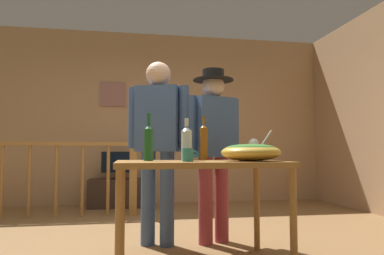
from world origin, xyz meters
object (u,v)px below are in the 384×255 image
(tv_console, at_px, (118,193))
(mug_red, at_px, (236,155))
(serving_table, at_px, (199,172))
(wine_glass, at_px, (254,145))
(wine_bottle_green, at_px, (149,142))
(flat_screen_tv, at_px, (119,163))
(person_standing_left, at_px, (158,135))
(person_standing_right, at_px, (213,139))
(framed_picture, at_px, (113,94))
(mug_teal, at_px, (188,155))
(wine_bottle_clear, at_px, (187,143))
(wine_bottle_amber, at_px, (204,141))
(salad_bowl, at_px, (251,151))
(stair_railing, at_px, (60,170))

(tv_console, bearing_deg, mug_red, -68.85)
(serving_table, bearing_deg, wine_glass, 24.38)
(tv_console, relative_size, wine_bottle_green, 2.50)
(tv_console, bearing_deg, flat_screen_tv, -90.00)
(tv_console, relative_size, wine_glass, 5.00)
(person_standing_left, distance_m, person_standing_right, 0.52)
(serving_table, bearing_deg, person_standing_left, 111.85)
(tv_console, bearing_deg, framed_picture, 112.60)
(framed_picture, distance_m, mug_teal, 3.64)
(wine_bottle_green, xyz_separation_m, mug_teal, (0.26, -0.24, -0.10))
(person_standing_left, height_order, person_standing_right, person_standing_left)
(wine_bottle_green, height_order, mug_teal, wine_bottle_green)
(mug_red, distance_m, person_standing_right, 0.43)
(framed_picture, distance_m, serving_table, 3.54)
(wine_bottle_clear, xyz_separation_m, wine_bottle_amber, (0.20, 0.33, 0.02))
(framed_picture, xyz_separation_m, wine_bottle_green, (0.43, -3.20, -0.86))
(flat_screen_tv, distance_m, mug_teal, 3.17)
(wine_glass, height_order, person_standing_left, person_standing_left)
(person_standing_left, bearing_deg, mug_teal, 121.25)
(serving_table, height_order, salad_bowl, salad_bowl)
(salad_bowl, height_order, wine_bottle_green, wine_bottle_green)
(tv_console, height_order, serving_table, serving_table)
(wine_bottle_clear, xyz_separation_m, wine_bottle_green, (-0.27, 0.13, 0.01))
(flat_screen_tv, xyz_separation_m, mug_red, (1.05, -2.69, 0.15))
(framed_picture, height_order, wine_bottle_green, framed_picture)
(stair_railing, height_order, wine_glass, stair_railing)
(mug_red, relative_size, mug_teal, 1.01)
(salad_bowl, bearing_deg, tv_console, 108.76)
(person_standing_right, bearing_deg, wine_bottle_amber, 44.67)
(mug_red, bearing_deg, person_standing_right, 105.12)
(tv_console, xyz_separation_m, mug_teal, (0.57, -3.15, 0.61))
(wine_bottle_green, height_order, person_standing_left, person_standing_left)
(wine_glass, distance_m, mug_teal, 0.74)
(stair_railing, xyz_separation_m, mug_red, (1.78, -1.99, 0.21))
(flat_screen_tv, bearing_deg, person_standing_right, -67.61)
(wine_glass, bearing_deg, serving_table, -155.62)
(wine_bottle_amber, bearing_deg, flat_screen_tv, 106.21)
(salad_bowl, relative_size, mug_red, 3.84)
(salad_bowl, distance_m, mug_teal, 0.48)
(framed_picture, height_order, mug_red, framed_picture)
(flat_screen_tv, height_order, wine_glass, wine_glass)
(serving_table, bearing_deg, wine_bottle_clear, -155.40)
(wine_bottle_clear, distance_m, mug_red, 0.57)
(wine_glass, height_order, mug_teal, wine_glass)
(person_standing_left, relative_size, person_standing_right, 1.03)
(salad_bowl, bearing_deg, framed_picture, 109.10)
(salad_bowl, distance_m, person_standing_left, 1.00)
(stair_railing, bearing_deg, person_standing_right, -43.73)
(mug_red, height_order, mug_teal, mug_teal)
(flat_screen_tv, distance_m, person_standing_right, 2.51)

